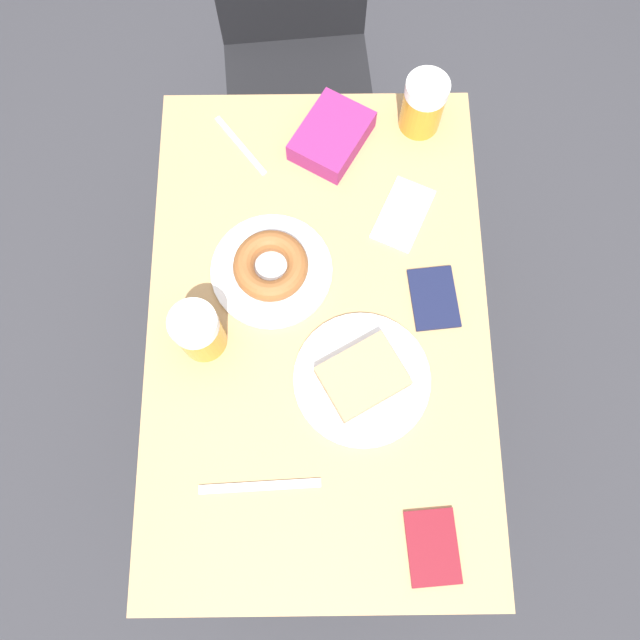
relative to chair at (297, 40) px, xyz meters
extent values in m
plane|color=#333338|center=(0.05, -0.86, -0.55)|extent=(8.00, 8.00, 0.00)
cube|color=tan|center=(0.05, -0.86, 0.22)|extent=(0.66, 1.04, 0.03)
cylinder|color=black|center=(-0.24, -1.34, -0.17)|extent=(0.04, 0.04, 0.75)
cylinder|color=black|center=(0.34, -1.34, -0.17)|extent=(0.04, 0.04, 0.75)
cylinder|color=black|center=(-0.24, -0.38, -0.17)|extent=(0.04, 0.04, 0.75)
cylinder|color=black|center=(0.34, -0.38, -0.17)|extent=(0.04, 0.04, 0.75)
cube|color=black|center=(0.01, -0.10, -0.09)|extent=(0.43, 0.43, 0.02)
cylinder|color=black|center=(-0.15, -0.29, -0.32)|extent=(0.03, 0.03, 0.45)
cylinder|color=black|center=(0.20, -0.26, -0.32)|extent=(0.03, 0.03, 0.45)
cylinder|color=black|center=(-0.18, 0.06, -0.32)|extent=(0.03, 0.03, 0.45)
cylinder|color=black|center=(0.17, 0.09, -0.32)|extent=(0.03, 0.03, 0.45)
cylinder|color=silver|center=(0.13, -0.97, 0.24)|extent=(0.26, 0.26, 0.01)
cube|color=tan|center=(0.13, -0.97, 0.26)|extent=(0.18, 0.17, 0.03)
cylinder|color=silver|center=(-0.04, -0.75, 0.24)|extent=(0.24, 0.24, 0.01)
torus|color=brown|center=(-0.04, -0.75, 0.26)|extent=(0.15, 0.15, 0.04)
cylinder|color=#C68C23|center=(0.27, -0.42, 0.28)|extent=(0.09, 0.09, 0.10)
cylinder|color=white|center=(0.27, -0.42, 0.35)|extent=(0.09, 0.09, 0.03)
cylinder|color=#C68C23|center=(-0.16, -0.89, 0.28)|extent=(0.09, 0.09, 0.10)
cylinder|color=white|center=(-0.16, -0.89, 0.35)|extent=(0.09, 0.09, 0.03)
cube|color=white|center=(0.23, -0.63, 0.23)|extent=(0.14, 0.17, 0.00)
cube|color=silver|center=(-0.11, -0.47, 0.23)|extent=(0.11, 0.14, 0.00)
cube|color=silver|center=(-0.05, -1.16, 0.23)|extent=(0.22, 0.03, 0.00)
cube|color=#141938|center=(0.28, -0.81, 0.23)|extent=(0.10, 0.13, 0.01)
cube|color=maroon|center=(0.25, -1.27, 0.23)|extent=(0.10, 0.13, 0.01)
cube|color=#8C2366|center=(0.09, -0.46, 0.26)|extent=(0.19, 0.20, 0.05)
camera|label=1|loc=(0.05, -1.20, 1.39)|focal=35.00mm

